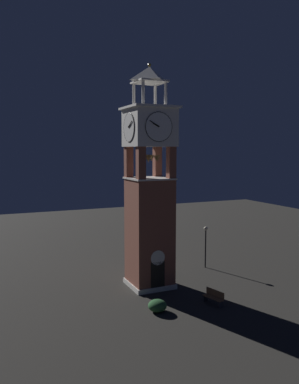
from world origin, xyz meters
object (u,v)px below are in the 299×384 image
Objects in this scene: park_bench at (214,297)px; clock_tower at (150,196)px; trash_bin at (142,266)px; lamp_post at (206,239)px.

clock_tower is at bearing 116.19° from park_bench.
clock_tower is 20.70× the size of trash_bin.
lamp_post is (3.91, 7.32, 2.08)m from park_bench.
clock_tower is 9.99× the size of park_bench.
park_bench is 0.45× the size of lamp_post.
park_bench is 8.55m from lamp_post.
park_bench is at bearing -118.14° from lamp_post.
clock_tower is 7.57m from trash_bin.
park_bench is at bearing -80.17° from trash_bin.
trash_bin is (-5.44, 1.47, -2.16)m from lamp_post.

